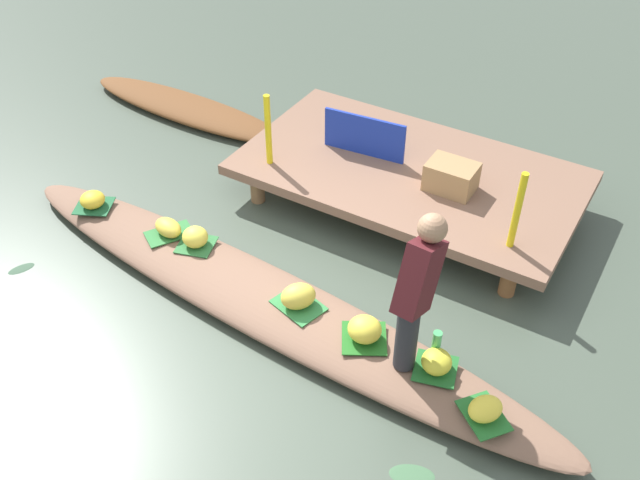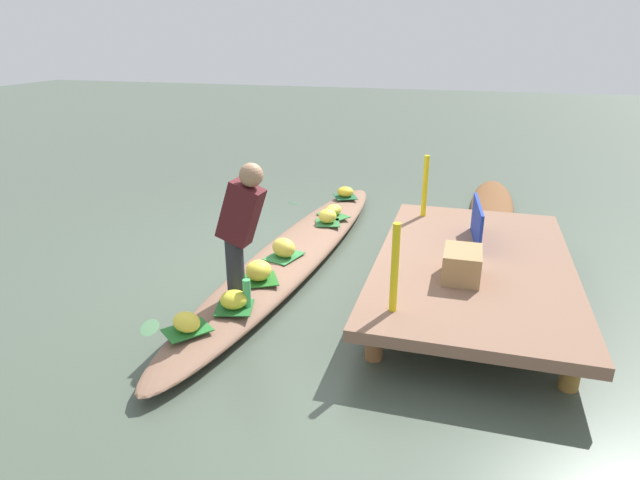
{
  "view_description": "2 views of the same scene",
  "coord_description": "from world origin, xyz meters",
  "views": [
    {
      "loc": [
        2.56,
        -3.33,
        4.21
      ],
      "look_at": [
        0.23,
        0.53,
        0.46
      ],
      "focal_mm": 39.96,
      "sensor_mm": 36.0,
      "label": 1
    },
    {
      "loc": [
        5.33,
        1.8,
        2.44
      ],
      "look_at": [
        0.32,
        0.4,
        0.43
      ],
      "focal_mm": 30.38,
      "sensor_mm": 36.0,
      "label": 2
    }
  ],
  "objects": [
    {
      "name": "banana_bunch_2",
      "position": [
        0.96,
        -0.03,
        0.31
      ],
      "size": [
        0.28,
        0.27,
        0.19
      ],
      "primitive_type": "ellipsoid",
      "rotation": [
        0.0,
        0.0,
        1.65
      ],
      "color": "yellow",
      "rests_on": "vendor_boat"
    },
    {
      "name": "canal_water",
      "position": [
        0.0,
        0.0,
        0.0
      ],
      "size": [
        40.0,
        40.0,
        0.0
      ],
      "primitive_type": "plane",
      "color": "#455144",
      "rests_on": "ground"
    },
    {
      "name": "market_banner",
      "position": [
        -0.12,
        1.94,
        0.61
      ],
      "size": [
        0.82,
        0.11,
        0.41
      ],
      "primitive_type": "cube",
      "rotation": [
        0.0,
        0.0,
        0.09
      ],
      "color": "#182F99",
      "rests_on": "dock_platform"
    },
    {
      "name": "leaf_mat_6",
      "position": [
        0.35,
        0.01,
        0.21
      ],
      "size": [
        0.46,
        0.38,
        0.01
      ],
      "primitive_type": "cube",
      "rotation": [
        0.0,
        0.0,
        2.87
      ],
      "color": "#307D3E",
      "rests_on": "vendor_boat"
    },
    {
      "name": "dock_platform",
      "position": [
        0.38,
        1.94,
        0.35
      ],
      "size": [
        3.2,
        1.8,
        0.41
      ],
      "color": "#815D49",
      "rests_on": "ground"
    },
    {
      "name": "banana_bunch_1",
      "position": [
        -0.82,
        0.18,
        0.3
      ],
      "size": [
        0.29,
        0.29,
        0.18
      ],
      "primitive_type": "ellipsoid",
      "rotation": [
        0.0,
        0.0,
        1.23
      ],
      "color": "yellow",
      "rests_on": "vendor_boat"
    },
    {
      "name": "railing_post_east",
      "position": [
        1.58,
        1.34,
        0.77
      ],
      "size": [
        0.06,
        0.06,
        0.72
      ],
      "primitive_type": "cylinder",
      "color": "yellow",
      "rests_on": "dock_platform"
    },
    {
      "name": "banana_bunch_3",
      "position": [
        -1.12,
        0.17,
        0.28
      ],
      "size": [
        0.33,
        0.25,
        0.14
      ],
      "primitive_type": "ellipsoid",
      "rotation": [
        0.0,
        0.0,
        6.04
      ],
      "color": "gold",
      "rests_on": "vendor_boat"
    },
    {
      "name": "banana_bunch_4",
      "position": [
        1.54,
        -0.03,
        0.29
      ],
      "size": [
        0.29,
        0.3,
        0.16
      ],
      "primitive_type": "ellipsoid",
      "rotation": [
        0.0,
        0.0,
        3.52
      ],
      "color": "yellow",
      "rests_on": "vendor_boat"
    },
    {
      "name": "moored_boat",
      "position": [
        -2.56,
        2.18,
        0.08
      ],
      "size": [
        2.8,
        0.65,
        0.16
      ],
      "primitive_type": "ellipsoid",
      "rotation": [
        0.0,
        0.0,
        -0.02
      ],
      "color": "brown",
      "rests_on": "ground"
    },
    {
      "name": "banana_bunch_6",
      "position": [
        0.35,
        0.01,
        0.31
      ],
      "size": [
        0.35,
        0.36,
        0.2
      ],
      "primitive_type": "ellipsoid",
      "rotation": [
        0.0,
        0.0,
        0.9
      ],
      "color": "#E0C644",
      "rests_on": "vendor_boat"
    },
    {
      "name": "leaf_mat_4",
      "position": [
        1.54,
        -0.03,
        0.21
      ],
      "size": [
        0.37,
        0.38,
        0.01
      ],
      "primitive_type": "cube",
      "rotation": [
        0.0,
        0.0,
        1.83
      ],
      "color": "#216629",
      "rests_on": "vendor_boat"
    },
    {
      "name": "leaf_mat_5",
      "position": [
        -1.99,
        0.13,
        0.21
      ],
      "size": [
        0.43,
        0.41,
        0.01
      ],
      "primitive_type": "cube",
      "rotation": [
        0.0,
        0.0,
        0.46
      ],
      "color": "#1E5B33",
      "rests_on": "vendor_boat"
    },
    {
      "name": "banana_bunch_5",
      "position": [
        -1.99,
        0.13,
        0.28
      ],
      "size": [
        0.32,
        0.32,
        0.14
      ],
      "primitive_type": "ellipsoid",
      "rotation": [
        0.0,
        0.0,
        2.19
      ],
      "color": "gold",
      "rests_on": "vendor_boat"
    },
    {
      "name": "railing_post_west",
      "position": [
        -0.82,
        1.34,
        0.77
      ],
      "size": [
        0.06,
        0.06,
        0.72
      ],
      "primitive_type": "cylinder",
      "color": "yellow",
      "rests_on": "dock_platform"
    },
    {
      "name": "leaf_mat_2",
      "position": [
        0.96,
        -0.03,
        0.21
      ],
      "size": [
        0.46,
        0.46,
        0.01
      ],
      "primitive_type": "cube",
      "rotation": [
        0.0,
        0.0,
        2.08
      ],
      "color": "#21671F",
      "rests_on": "vendor_boat"
    },
    {
      "name": "drifting_plant_2",
      "position": [
        1.73,
        -0.77,
        0.0
      ],
      "size": [
        0.34,
        0.27,
        0.01
      ],
      "primitive_type": "ellipsoid",
      "rotation": [
        0.0,
        0.0,
        0.42
      ],
      "color": "#406844",
      "rests_on": "ground"
    },
    {
      "name": "water_bottle",
      "position": [
        1.49,
        0.07,
        0.34
      ],
      "size": [
        0.07,
        0.07,
        0.26
      ],
      "primitive_type": "cylinder",
      "color": "#49B664",
      "rests_on": "vendor_boat"
    },
    {
      "name": "leaf_mat_1",
      "position": [
        -0.82,
        0.18,
        0.21
      ],
      "size": [
        0.38,
        0.38,
        0.01
      ],
      "primitive_type": "cube",
      "rotation": [
        0.0,
        0.0,
        0.3
      ],
      "color": "#2D6E36",
      "rests_on": "vendor_boat"
    },
    {
      "name": "vendor_person",
      "position": [
        1.33,
        -0.02,
        0.91
      ],
      "size": [
        0.21,
        0.45,
        1.24
      ],
      "color": "#28282D",
      "rests_on": "vendor_boat"
    },
    {
      "name": "banana_bunch_0",
      "position": [
        1.99,
        -0.23,
        0.28
      ],
      "size": [
        0.3,
        0.32,
        0.15
      ],
      "primitive_type": "ellipsoid",
      "rotation": [
        0.0,
        0.0,
        1.05
      ],
      "color": "yellow",
      "rests_on": "vendor_boat"
    },
    {
      "name": "produce_crate",
      "position": [
        0.84,
        1.83,
        0.54
      ],
      "size": [
        0.44,
        0.32,
        0.27
      ],
      "primitive_type": "cube",
      "rotation": [
        0.0,
        0.0,
        -0.0
      ],
      "color": "#A07A4E",
      "rests_on": "dock_platform"
    },
    {
      "name": "leaf_mat_3",
      "position": [
        -1.12,
        0.17,
        0.21
      ],
      "size": [
        0.42,
        0.47,
        0.01
      ],
      "primitive_type": "cube",
      "rotation": [
        0.0,
        0.0,
        1.02
      ],
      "color": "#2F7437",
      "rests_on": "vendor_boat"
    },
    {
      "name": "drifting_plant_1",
      "position": [
        -2.11,
        -0.7,
        0.0
      ],
      "size": [
        0.19,
        0.25,
        0.01
      ],
      "primitive_type": "ellipsoid",
      "rotation": [
        0.0,
        0.0,
        1.14
      ],
      "color": "#36523C",
      "rests_on": "ground"
    },
    {
      "name": "vendor_boat",
      "position": [
        0.0,
        0.0,
        0.1
      ],
      "size": [
        5.54,
        1.16,
        0.21
      ],
      "primitive_type": "ellipsoid",
      "rotation": [
        0.0,
        0.0,
        -0.08
      ],
      "color": "#7F5C48",
      "rests_on": "ground"
    },
    {
      "name": "leaf_mat_0",
      "position": [
        1.99,
        -0.23,
        0.21
      ],
      "size": [
        0.43,
        0.42,
        0.01
      ],
      "primitive_type": "cube",
      "rotation": [
        0.0,
        0.0,
        2.47
      ],
      "color": "#256F2C",
      "rests_on": "vendor_boat"
    }
  ]
}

